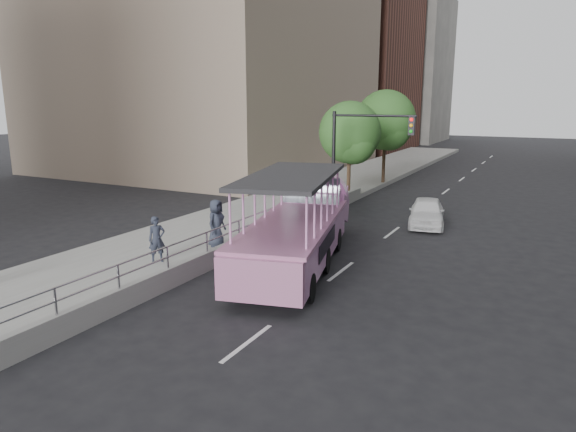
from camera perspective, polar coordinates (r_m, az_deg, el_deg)
name	(u,v)px	position (r m, az deg, el deg)	size (l,w,h in m)	color
ground	(255,307)	(14.75, -3.69, -10.02)	(160.00, 160.00, 0.00)	black
sidewalk	(261,214)	(25.75, -3.06, 0.22)	(5.50, 80.00, 0.30)	#9F9F9A
kerb_wall	(207,257)	(17.80, -8.97, -4.49)	(0.24, 30.00, 0.36)	#9A9A95
guardrail	(207,238)	(17.62, -9.04, -2.43)	(0.07, 22.00, 0.71)	#B4B4B9
duck_boat	(300,227)	(18.46, 1.37, -1.25)	(4.78, 10.39, 3.36)	black
car	(427,212)	(24.65, 15.16, 0.44)	(1.55, 3.84, 1.31)	white
pedestrian_near	(157,239)	(17.98, -14.37, -2.53)	(0.58, 0.38, 1.59)	#292F3D
pedestrian_far	(216,223)	(19.45, -7.97, -0.78)	(0.88, 0.57, 1.80)	#292F3D
parking_sign	(296,195)	(22.02, 0.92, 2.32)	(0.22, 0.60, 2.76)	black
traffic_signal	(356,146)	(25.75, 7.59, 7.67)	(4.20, 0.32, 5.20)	black
street_tree_near	(351,135)	(29.49, 7.00, 8.93)	(3.52, 3.52, 5.72)	#39291A
street_tree_far	(386,122)	(35.07, 10.88, 10.17)	(3.97, 3.97, 6.45)	#39291A
midrise_brick	(334,39)	(65.09, 5.09, 19.04)	(18.00, 16.00, 26.00)	brown
midrise_stone_b	(388,71)	(79.17, 11.09, 15.53)	(16.00, 14.00, 20.00)	gray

